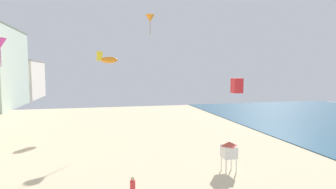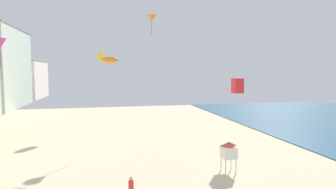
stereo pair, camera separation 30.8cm
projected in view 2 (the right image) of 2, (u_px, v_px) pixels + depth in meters
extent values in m
cube|color=silver|center=(20.00, 80.00, 86.07)|extent=(12.73, 19.01, 11.42)
cube|color=gray|center=(19.00, 61.00, 85.59)|extent=(12.98, 19.39, 0.30)
cylinder|color=red|center=(131.00, 185.00, 17.58)|extent=(0.34, 0.34, 0.60)
sphere|color=tan|center=(131.00, 179.00, 17.55)|extent=(0.24, 0.24, 0.24)
cylinder|color=white|center=(226.00, 167.00, 22.31)|extent=(0.10, 0.10, 1.20)
cylinder|color=white|center=(236.00, 166.00, 22.51)|extent=(0.10, 0.10, 1.20)
cylinder|color=white|center=(221.00, 164.00, 23.18)|extent=(0.10, 0.10, 1.20)
cylinder|color=white|center=(231.00, 163.00, 23.38)|extent=(0.10, 0.10, 1.20)
cube|color=white|center=(229.00, 152.00, 22.76)|extent=(1.10, 1.10, 1.00)
pyramid|color=#D14C3D|center=(229.00, 144.00, 22.70)|extent=(1.10, 1.10, 0.35)
cone|color=orange|center=(151.00, 18.00, 39.60)|extent=(1.27, 1.27, 1.04)
cylinder|color=#A75C15|center=(151.00, 29.00, 39.72)|extent=(0.07, 0.07, 1.84)
cone|color=#DB3D9E|center=(0.00, 43.00, 17.60)|extent=(0.80, 0.80, 0.65)
cylinder|color=#992A6E|center=(0.00, 58.00, 17.67)|extent=(0.04, 0.04, 1.16)
ellipsoid|color=orange|center=(110.00, 60.00, 30.11)|extent=(1.78, 0.50, 0.69)
cube|color=red|center=(237.00, 86.00, 28.74)|extent=(0.99, 0.99, 1.55)
cube|color=yellow|center=(101.00, 56.00, 41.59)|extent=(0.87, 0.87, 1.37)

